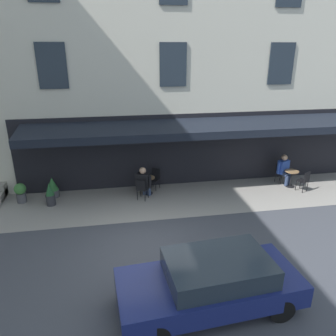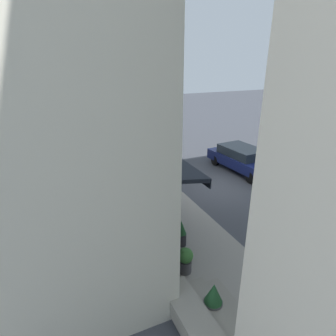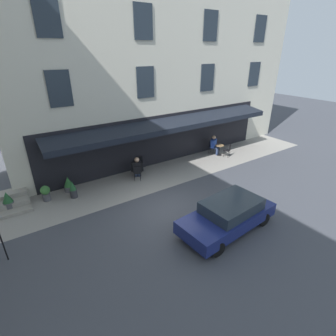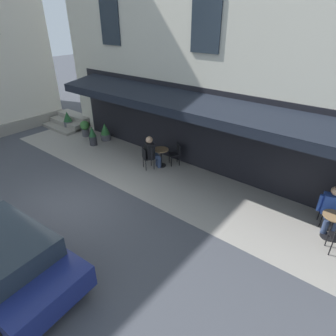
# 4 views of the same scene
# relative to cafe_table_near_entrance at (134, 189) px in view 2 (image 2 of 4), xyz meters

# --- Properties ---
(ground_plane) EXTENTS (70.00, 70.00, 0.00)m
(ground_plane) POSITION_rel_cafe_table_near_entrance_xyz_m (0.45, 4.09, -0.49)
(ground_plane) COLOR #42444C
(sidewalk_cafe_terrace) EXTENTS (20.50, 3.20, 0.01)m
(sidewalk_cafe_terrace) POSITION_rel_cafe_table_near_entrance_xyz_m (-2.80, 0.69, -0.49)
(sidewalk_cafe_terrace) COLOR gray
(sidewalk_cafe_terrace) RESTS_ON ground_plane
(back_alley_steps) EXTENTS (2.40, 1.75, 0.60)m
(back_alley_steps) POSITION_rel_cafe_table_near_entrance_xyz_m (7.05, -0.50, -0.25)
(back_alley_steps) COLOR gray
(back_alley_steps) RESTS_ON ground_plane
(cafe_table_near_entrance) EXTENTS (0.60, 0.60, 0.75)m
(cafe_table_near_entrance) POSITION_rel_cafe_table_near_entrance_xyz_m (0.00, 0.00, 0.00)
(cafe_table_near_entrance) COLOR black
(cafe_table_near_entrance) RESTS_ON ground_plane
(cafe_chair_black_by_window) EXTENTS (0.54, 0.54, 0.91)m
(cafe_chair_black_by_window) POSITION_rel_cafe_table_near_entrance_xyz_m (0.31, 0.55, 0.06)
(cafe_chair_black_by_window) COLOR black
(cafe_chair_black_by_window) RESTS_ON ground_plane
(cafe_chair_black_corner_right) EXTENTS (0.56, 0.56, 0.91)m
(cafe_chair_black_corner_right) POSITION_rel_cafe_table_near_entrance_xyz_m (-0.38, -0.51, 0.06)
(cafe_chair_black_corner_right) COLOR black
(cafe_chair_black_corner_right) RESTS_ON ground_plane
(cafe_table_mid_terrace) EXTENTS (0.60, 0.60, 0.75)m
(cafe_table_mid_terrace) POSITION_rel_cafe_table_near_entrance_xyz_m (-6.36, 0.33, 0.00)
(cafe_table_mid_terrace) COLOR black
(cafe_table_mid_terrace) RESTS_ON ground_plane
(cafe_chair_black_back_row) EXTENTS (0.54, 0.54, 0.91)m
(cafe_chair_black_back_row) POSITION_rel_cafe_table_near_entrance_xyz_m (-6.65, 0.89, 0.06)
(cafe_chair_black_back_row) COLOR black
(cafe_chair_black_back_row) RESTS_ON ground_plane
(cafe_chair_black_under_awning) EXTENTS (0.52, 0.52, 0.91)m
(cafe_chair_black_under_awning) POSITION_rel_cafe_table_near_entrance_xyz_m (-6.13, -0.26, 0.06)
(cafe_chair_black_under_awning) COLOR black
(cafe_chair_black_under_awning) RESTS_ON ground_plane
(seated_patron_in_black) EXTENTS (0.66, 0.69, 1.37)m
(seated_patron_in_black) POSITION_rel_cafe_table_near_entrance_xyz_m (0.20, 0.36, 0.23)
(seated_patron_in_black) COLOR navy
(seated_patron_in_black) RESTS_ON ground_plane
(seated_companion_in_blue) EXTENTS (0.67, 0.67, 1.36)m
(seated_companion_in_blue) POSITION_rel_cafe_table_near_entrance_xyz_m (-6.21, -0.06, 0.23)
(seated_companion_in_blue) COLOR navy
(seated_companion_in_blue) RESTS_ON ground_plane
(potted_plant_under_sign) EXTENTS (0.47, 0.47, 0.96)m
(potted_plant_under_sign) POSITION_rel_cafe_table_near_entrance_xyz_m (6.73, -0.14, -0.02)
(potted_plant_under_sign) COLOR #4C4C51
(potted_plant_under_sign) RESTS_ON ground_plane
(potted_plant_entrance_left) EXTENTS (0.35, 0.35, 0.94)m
(potted_plant_entrance_left) POSITION_rel_cafe_table_near_entrance_xyz_m (3.90, 0.41, -0.03)
(potted_plant_entrance_left) COLOR #2D2D33
(potted_plant_entrance_left) RESTS_ON ground_plane
(potted_plant_by_steps) EXTENTS (0.48, 0.48, 0.86)m
(potted_plant_by_steps) POSITION_rel_cafe_table_near_entrance_xyz_m (3.93, -0.37, -0.07)
(potted_plant_by_steps) COLOR #4C4C51
(potted_plant_by_steps) RESTS_ON ground_plane
(potted_plant_entrance_right) EXTENTS (0.46, 0.46, 0.81)m
(potted_plant_entrance_right) POSITION_rel_cafe_table_near_entrance_xyz_m (5.11, -0.06, -0.05)
(potted_plant_entrance_right) COLOR #4C4C51
(potted_plant_entrance_right) RESTS_ON ground_plane
(parked_car_navy) EXTENTS (4.42, 2.12, 1.33)m
(parked_car_navy) POSITION_rel_cafe_table_near_entrance_xyz_m (-0.79, 6.57, 0.22)
(parked_car_navy) COLOR navy
(parked_car_navy) RESTS_ON ground_plane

